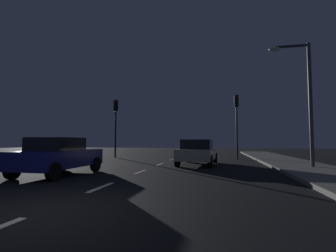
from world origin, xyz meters
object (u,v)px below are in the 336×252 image
at_px(traffic_signal_right, 237,114).
at_px(street_lamp_right, 303,91).
at_px(traffic_signal_left, 116,117).
at_px(car_stopped_ahead, 198,152).
at_px(car_adjacent_lane, 59,156).

distance_m(traffic_signal_right, street_lamp_right, 7.07).
bearing_deg(street_lamp_right, traffic_signal_right, 112.09).
bearing_deg(street_lamp_right, traffic_signal_left, 152.35).
bearing_deg(car_stopped_ahead, car_adjacent_lane, -133.17).
distance_m(traffic_signal_left, car_stopped_ahead, 9.24).
bearing_deg(traffic_signal_right, car_stopped_ahead, -116.94).
height_order(car_adjacent_lane, street_lamp_right, street_lamp_right).
bearing_deg(street_lamp_right, car_stopped_ahead, 164.36).
distance_m(traffic_signal_left, traffic_signal_right, 9.83).
bearing_deg(traffic_signal_left, car_stopped_ahead, -35.00).
height_order(traffic_signal_right, car_stopped_ahead, traffic_signal_right).
height_order(car_stopped_ahead, street_lamp_right, street_lamp_right).
height_order(traffic_signal_left, traffic_signal_right, traffic_signal_right).
distance_m(traffic_signal_right, car_adjacent_lane, 13.38).
bearing_deg(traffic_signal_right, car_adjacent_lane, -126.20).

